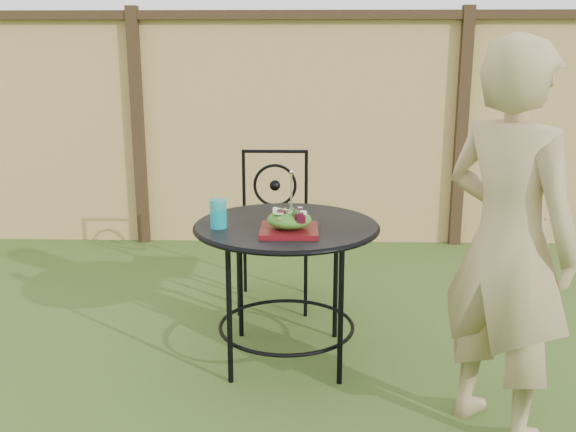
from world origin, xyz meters
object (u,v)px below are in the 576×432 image
object	(u,v)px
patio_table	(286,250)
salad_plate	(289,230)
patio_chair	(274,224)
diner	(508,245)

from	to	relation	value
patio_table	salad_plate	world-z (taller)	salad_plate
patio_chair	diner	distance (m)	1.76
patio_table	salad_plate	xyz separation A→B (m)	(0.02, -0.17, 0.15)
patio_chair	patio_table	bearing A→B (deg)	-82.76
patio_table	diner	xyz separation A→B (m)	(0.89, -0.61, 0.22)
diner	salad_plate	size ratio (longest dim) A/B	5.98
patio_table	patio_chair	xyz separation A→B (m)	(-0.10, 0.81, -0.08)
patio_table	patio_chair	bearing A→B (deg)	97.24
diner	salad_plate	distance (m)	0.99
patio_table	diner	size ratio (longest dim) A/B	0.57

